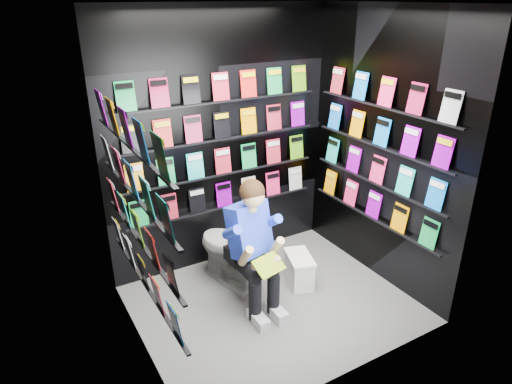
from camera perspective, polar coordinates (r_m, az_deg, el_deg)
floor at (r=4.39m, az=2.08°, el=-13.80°), size 2.40×2.40×0.00m
ceiling at (r=3.49m, az=2.74°, el=22.52°), size 2.40×2.40×0.00m
wall_back at (r=4.57m, az=-4.39°, el=6.14°), size 2.40×0.04×2.60m
wall_front at (r=3.03m, az=12.57°, el=-3.75°), size 2.40×0.04×2.60m
wall_left at (r=3.31m, az=-15.48°, el=-1.63°), size 0.04×2.00×2.60m
wall_right at (r=4.47m, az=15.51°, el=4.95°), size 0.04×2.00×2.60m
comics_back at (r=4.55m, az=-4.23°, el=6.11°), size 2.10×0.06×1.37m
comics_left at (r=3.31m, az=-14.99°, el=-1.44°), size 0.06×1.70×1.37m
comics_right at (r=4.45m, az=15.24°, el=4.95°), size 0.06×1.70×1.37m
toilet at (r=4.51m, az=-3.33°, el=-7.05°), size 0.57×0.82×0.73m
longbox at (r=4.61m, az=5.41°, el=-9.76°), size 0.31×0.42×0.28m
longbox_lid at (r=4.52m, az=5.49°, el=-8.13°), size 0.33×0.44×0.03m
reader at (r=4.03m, az=-0.98°, el=-4.75°), size 0.64×0.81×1.32m
held_comic at (r=3.86m, az=1.61°, el=-9.10°), size 0.30×0.21×0.11m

